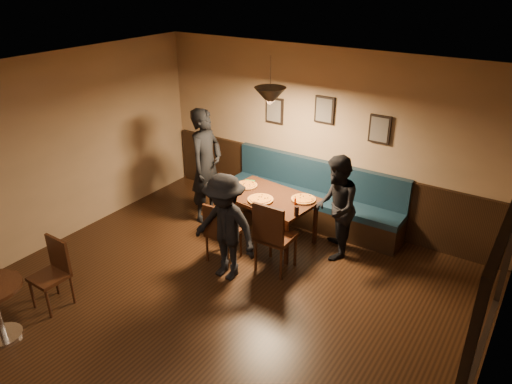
{
  "coord_description": "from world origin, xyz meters",
  "views": [
    {
      "loc": [
        3.08,
        -3.12,
        3.88
      ],
      "look_at": [
        -0.3,
        2.01,
        0.95
      ],
      "focal_mm": 33.64,
      "sensor_mm": 36.0,
      "label": 1
    }
  ],
  "objects_px": {
    "tabasco_bottle": "(295,201)",
    "cafe_chair_far": "(49,276)",
    "diner_front": "(225,228)",
    "soda_glass": "(297,211)",
    "dining_table": "(269,218)",
    "booth_bench": "(312,195)",
    "diner_left": "(206,166)",
    "chair_near_left": "(224,231)",
    "chair_near_right": "(276,235)",
    "diner_right": "(336,208)"
  },
  "relations": [
    {
      "from": "tabasco_bottle",
      "to": "cafe_chair_far",
      "type": "xyz_separation_m",
      "value": [
        -1.85,
        -2.81,
        -0.36
      ]
    },
    {
      "from": "tabasco_bottle",
      "to": "diner_front",
      "type": "bearing_deg",
      "value": -111.35
    },
    {
      "from": "tabasco_bottle",
      "to": "soda_glass",
      "type": "bearing_deg",
      "value": -57.59
    },
    {
      "from": "dining_table",
      "to": "cafe_chair_far",
      "type": "bearing_deg",
      "value": -109.7
    },
    {
      "from": "booth_bench",
      "to": "tabasco_bottle",
      "type": "bearing_deg",
      "value": -79.34
    },
    {
      "from": "diner_left",
      "to": "tabasco_bottle",
      "type": "distance_m",
      "value": 1.7
    },
    {
      "from": "booth_bench",
      "to": "dining_table",
      "type": "relative_size",
      "value": 2.17
    },
    {
      "from": "dining_table",
      "to": "chair_near_left",
      "type": "relative_size",
      "value": 1.5
    },
    {
      "from": "chair_near_right",
      "to": "diner_right",
      "type": "xyz_separation_m",
      "value": [
        0.51,
        0.77,
        0.24
      ]
    },
    {
      "from": "dining_table",
      "to": "diner_right",
      "type": "xyz_separation_m",
      "value": [
        1.01,
        0.17,
        0.4
      ]
    },
    {
      "from": "booth_bench",
      "to": "tabasco_bottle",
      "type": "relative_size",
      "value": 24.57
    },
    {
      "from": "diner_front",
      "to": "soda_glass",
      "type": "distance_m",
      "value": 1.03
    },
    {
      "from": "chair_near_left",
      "to": "soda_glass",
      "type": "relative_size",
      "value": 6.48
    },
    {
      "from": "diner_front",
      "to": "diner_right",
      "type": "bearing_deg",
      "value": 55.92
    },
    {
      "from": "diner_left",
      "to": "cafe_chair_far",
      "type": "bearing_deg",
      "value": 171.94
    },
    {
      "from": "diner_front",
      "to": "dining_table",
      "type": "bearing_deg",
      "value": 94.41
    },
    {
      "from": "chair_near_right",
      "to": "tabasco_bottle",
      "type": "height_order",
      "value": "chair_near_right"
    },
    {
      "from": "diner_left",
      "to": "diner_right",
      "type": "height_order",
      "value": "diner_left"
    },
    {
      "from": "dining_table",
      "to": "diner_right",
      "type": "relative_size",
      "value": 0.9
    },
    {
      "from": "diner_front",
      "to": "chair_near_left",
      "type": "bearing_deg",
      "value": 133.2
    },
    {
      "from": "chair_near_left",
      "to": "soda_glass",
      "type": "height_order",
      "value": "chair_near_left"
    },
    {
      "from": "cafe_chair_far",
      "to": "chair_near_left",
      "type": "bearing_deg",
      "value": -118.26
    },
    {
      "from": "dining_table",
      "to": "cafe_chair_far",
      "type": "xyz_separation_m",
      "value": [
        -1.39,
        -2.84,
        0.07
      ]
    },
    {
      "from": "chair_near_left",
      "to": "diner_left",
      "type": "xyz_separation_m",
      "value": [
        -0.98,
        0.86,
        0.48
      ]
    },
    {
      "from": "tabasco_bottle",
      "to": "cafe_chair_far",
      "type": "relative_size",
      "value": 0.14
    },
    {
      "from": "booth_bench",
      "to": "tabasco_bottle",
      "type": "xyz_separation_m",
      "value": [
        0.16,
        -0.87,
        0.3
      ]
    },
    {
      "from": "soda_glass",
      "to": "diner_front",
      "type": "bearing_deg",
      "value": -126.17
    },
    {
      "from": "diner_left",
      "to": "cafe_chair_far",
      "type": "distance_m",
      "value": 2.93
    },
    {
      "from": "soda_glass",
      "to": "cafe_chair_far",
      "type": "relative_size",
      "value": 0.16
    },
    {
      "from": "booth_bench",
      "to": "dining_table",
      "type": "xyz_separation_m",
      "value": [
        -0.3,
        -0.84,
        -0.13
      ]
    },
    {
      "from": "dining_table",
      "to": "diner_left",
      "type": "bearing_deg",
      "value": -175.74
    },
    {
      "from": "booth_bench",
      "to": "soda_glass",
      "type": "xyz_separation_m",
      "value": [
        0.34,
        -1.15,
        0.31
      ]
    },
    {
      "from": "diner_right",
      "to": "cafe_chair_far",
      "type": "relative_size",
      "value": 1.73
    },
    {
      "from": "dining_table",
      "to": "diner_left",
      "type": "xyz_separation_m",
      "value": [
        -1.22,
        0.04,
        0.57
      ]
    },
    {
      "from": "soda_glass",
      "to": "cafe_chair_far",
      "type": "distance_m",
      "value": 3.27
    },
    {
      "from": "dining_table",
      "to": "booth_bench",
      "type": "bearing_deg",
      "value": 76.67
    },
    {
      "from": "chair_near_right",
      "to": "cafe_chair_far",
      "type": "relative_size",
      "value": 1.2
    },
    {
      "from": "diner_left",
      "to": "diner_right",
      "type": "xyz_separation_m",
      "value": [
        2.23,
        0.12,
        -0.18
      ]
    },
    {
      "from": "dining_table",
      "to": "diner_front",
      "type": "xyz_separation_m",
      "value": [
        0.03,
        -1.14,
        0.38
      ]
    },
    {
      "from": "dining_table",
      "to": "diner_front",
      "type": "bearing_deg",
      "value": -82.05
    },
    {
      "from": "chair_near_right",
      "to": "diner_front",
      "type": "xyz_separation_m",
      "value": [
        -0.47,
        -0.53,
        0.22
      ]
    },
    {
      "from": "diner_front",
      "to": "tabasco_bottle",
      "type": "distance_m",
      "value": 1.19
    },
    {
      "from": "dining_table",
      "to": "tabasco_bottle",
      "type": "distance_m",
      "value": 0.63
    },
    {
      "from": "diner_right",
      "to": "diner_front",
      "type": "xyz_separation_m",
      "value": [
        -0.98,
        -1.3,
        -0.01
      ]
    },
    {
      "from": "chair_near_left",
      "to": "diner_front",
      "type": "height_order",
      "value": "diner_front"
    },
    {
      "from": "chair_near_right",
      "to": "tabasco_bottle",
      "type": "bearing_deg",
      "value": 92.49
    },
    {
      "from": "chair_near_left",
      "to": "diner_right",
      "type": "relative_size",
      "value": 0.6
    },
    {
      "from": "dining_table",
      "to": "tabasco_bottle",
      "type": "height_order",
      "value": "tabasco_bottle"
    },
    {
      "from": "booth_bench",
      "to": "diner_left",
      "type": "distance_m",
      "value": 1.78
    },
    {
      "from": "diner_left",
      "to": "tabasco_bottle",
      "type": "relative_size",
      "value": 15.45
    }
  ]
}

